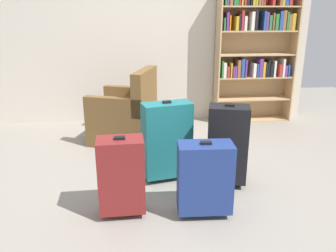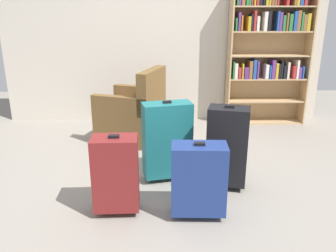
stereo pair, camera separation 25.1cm
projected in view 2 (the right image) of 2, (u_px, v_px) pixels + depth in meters
name	position (u px, v px, depth m)	size (l,w,h in m)	color
ground_plane	(166.00, 185.00, 3.29)	(7.95, 7.95, 0.00)	gray
back_wall	(163.00, 30.00, 4.89)	(4.54, 0.10, 2.60)	beige
bookshelf	(268.00, 45.00, 4.79)	(1.11, 0.29, 1.92)	tan
armchair	(134.00, 115.00, 4.37)	(0.89, 0.89, 0.90)	brown
mug	(175.00, 140.00, 4.30)	(0.12, 0.08, 0.10)	white
suitcase_navy_blue	(199.00, 179.00, 2.69)	(0.43, 0.24, 0.63)	navy
suitcase_teal	(167.00, 140.00, 3.28)	(0.48, 0.30, 0.78)	#19666B
suitcase_dark_red	(116.00, 173.00, 2.74)	(0.36, 0.24, 0.67)	maroon
suitcase_black	(227.00, 146.00, 3.13)	(0.40, 0.31, 0.78)	black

